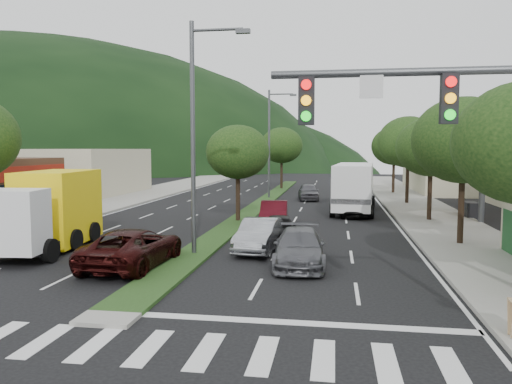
% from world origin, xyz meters
% --- Properties ---
extents(ground, '(160.00, 160.00, 0.00)m').
position_xyz_m(ground, '(0.00, 0.00, 0.00)').
color(ground, black).
rests_on(ground, ground).
extents(sidewalk_right, '(5.00, 90.00, 0.15)m').
position_xyz_m(sidewalk_right, '(12.50, 25.00, 0.07)').
color(sidewalk_right, gray).
rests_on(sidewalk_right, ground).
extents(sidewalk_left, '(6.00, 90.00, 0.15)m').
position_xyz_m(sidewalk_left, '(-13.00, 25.00, 0.07)').
color(sidewalk_left, gray).
rests_on(sidewalk_left, ground).
extents(median, '(1.60, 56.00, 0.12)m').
position_xyz_m(median, '(0.00, 28.00, 0.06)').
color(median, '#1D3513').
rests_on(median, ground).
extents(crosswalk, '(19.00, 2.20, 0.01)m').
position_xyz_m(crosswalk, '(0.00, -2.00, 0.01)').
color(crosswalk, silver).
rests_on(crosswalk, ground).
extents(traffic_signal, '(6.12, 0.40, 7.00)m').
position_xyz_m(traffic_signal, '(9.03, -1.54, 4.65)').
color(traffic_signal, '#47494C').
rests_on(traffic_signal, ground).
extents(bldg_left_far, '(9.00, 14.00, 4.60)m').
position_xyz_m(bldg_left_far, '(-19.00, 34.00, 2.30)').
color(bldg_left_far, beige).
rests_on(bldg_left_far, ground).
extents(bldg_right_far, '(10.00, 16.00, 5.20)m').
position_xyz_m(bldg_right_far, '(19.50, 44.00, 2.60)').
color(bldg_right_far, beige).
rests_on(bldg_right_far, ground).
extents(hill_far, '(176.00, 132.00, 82.00)m').
position_xyz_m(hill_far, '(-80.00, 110.00, 0.00)').
color(hill_far, black).
rests_on(hill_far, ground).
extents(tree_r_b, '(4.80, 4.80, 6.94)m').
position_xyz_m(tree_r_b, '(12.00, 12.00, 5.04)').
color(tree_r_b, black).
rests_on(tree_r_b, sidewalk_right).
extents(tree_r_c, '(4.40, 4.40, 6.48)m').
position_xyz_m(tree_r_c, '(12.00, 20.00, 4.75)').
color(tree_r_c, black).
rests_on(tree_r_c, sidewalk_right).
extents(tree_r_d, '(5.00, 5.00, 7.17)m').
position_xyz_m(tree_r_d, '(12.00, 30.00, 5.18)').
color(tree_r_d, black).
rests_on(tree_r_d, sidewalk_right).
extents(tree_r_e, '(4.60, 4.60, 6.71)m').
position_xyz_m(tree_r_e, '(12.00, 40.00, 4.89)').
color(tree_r_e, black).
rests_on(tree_r_e, sidewalk_right).
extents(tree_med_near, '(4.00, 4.00, 6.02)m').
position_xyz_m(tree_med_near, '(0.00, 18.00, 4.43)').
color(tree_med_near, black).
rests_on(tree_med_near, median).
extents(tree_med_far, '(4.80, 4.80, 6.94)m').
position_xyz_m(tree_med_far, '(0.00, 44.00, 5.01)').
color(tree_med_far, black).
rests_on(tree_med_far, median).
extents(streetlight_near, '(2.60, 0.25, 10.00)m').
position_xyz_m(streetlight_near, '(0.21, 8.00, 5.58)').
color(streetlight_near, '#47494C').
rests_on(streetlight_near, ground).
extents(streetlight_mid, '(2.60, 0.25, 10.00)m').
position_xyz_m(streetlight_mid, '(0.21, 33.00, 5.58)').
color(streetlight_mid, '#47494C').
rests_on(streetlight_mid, ground).
extents(sedan_silver, '(1.86, 4.53, 1.46)m').
position_xyz_m(sedan_silver, '(2.68, 9.38, 0.73)').
color(sedan_silver, '#A4A7AC').
rests_on(sedan_silver, ground).
extents(suv_maroon, '(2.78, 5.63, 1.53)m').
position_xyz_m(suv_maroon, '(-1.77, 5.56, 0.77)').
color(suv_maroon, black).
rests_on(suv_maroon, ground).
extents(car_queue_a, '(2.04, 4.06, 1.33)m').
position_xyz_m(car_queue_a, '(3.33, 11.86, 0.66)').
color(car_queue_a, black).
rests_on(car_queue_a, ground).
extents(car_queue_b, '(2.29, 5.01, 1.42)m').
position_xyz_m(car_queue_b, '(4.67, 6.86, 0.71)').
color(car_queue_b, '#54555A').
rests_on(car_queue_b, ground).
extents(car_queue_c, '(1.95, 4.64, 1.49)m').
position_xyz_m(car_queue_c, '(2.44, 16.86, 0.74)').
color(car_queue_c, '#420B12').
rests_on(car_queue_c, ground).
extents(car_queue_d, '(2.64, 4.76, 1.26)m').
position_xyz_m(car_queue_d, '(7.29, 21.86, 0.63)').
color(car_queue_d, black).
rests_on(car_queue_d, ground).
extents(car_queue_e, '(2.23, 4.52, 1.48)m').
position_xyz_m(car_queue_e, '(3.69, 32.41, 0.74)').
color(car_queue_e, '#525157').
rests_on(car_queue_e, ground).
extents(box_truck, '(3.42, 7.50, 3.59)m').
position_xyz_m(box_truck, '(-6.94, 8.27, 1.70)').
color(box_truck, white).
rests_on(box_truck, ground).
extents(motorhome, '(3.55, 9.36, 3.52)m').
position_xyz_m(motorhome, '(7.45, 24.34, 1.87)').
color(motorhome, white).
rests_on(motorhome, ground).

